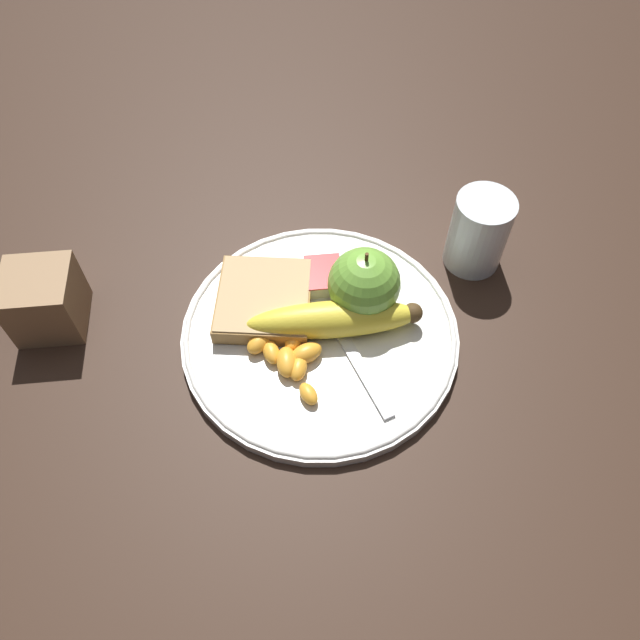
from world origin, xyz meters
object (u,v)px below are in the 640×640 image
Objects in this scene: juice_glass at (478,234)px; jam_packet at (323,277)px; apple at (364,284)px; banana at (335,317)px; condiment_caddy at (45,300)px; bread_slice at (264,300)px; plate at (320,333)px; fork at (336,326)px.

jam_packet is at bearing -80.66° from juice_glass.
apple is 0.04m from banana.
condiment_caddy reaches higher than banana.
plate is at bearing 55.95° from bread_slice.
jam_packet is (-0.06, -0.01, 0.01)m from fork.
plate is 0.28m from condiment_caddy.
juice_glass is 0.19m from fork.
plate is 2.50× the size of bread_slice.
juice_glass is (-0.09, 0.18, 0.03)m from plate.
apple is at bearing -65.39° from juice_glass.
banana is 3.81× the size of jam_packet.
condiment_caddy reaches higher than fork.
banana reaches higher than plate.
apple is 0.33m from condiment_caddy.
apple is at bearing 48.83° from jam_packet.
apple is 0.44× the size of fork.
condiment_caddy is (0.04, -0.46, -0.01)m from juice_glass.
fork is at bearing 64.82° from bread_slice.
bread_slice is at bearing -124.05° from plate.
condiment_caddy reaches higher than jam_packet.
condiment_caddy is at bearing -93.23° from bread_slice.
plate is 3.43× the size of apple.
jam_packet is (-0.03, -0.04, -0.03)m from apple.
apple is 0.46× the size of banana.
juice_glass is 0.18m from jam_packet.
apple reaches higher than plate.
banana is 0.06m from jam_packet.
jam_packet is (-0.06, -0.01, -0.01)m from banana.
juice_glass reaches higher than plate.
banana is 2.55× the size of condiment_caddy.
bread_slice reaches higher than plate.
fork is at bearing 7.42° from jam_packet.
jam_packet is (0.03, -0.17, -0.02)m from juice_glass.
jam_packet is at bearing 170.97° from plate.
apple is (0.06, -0.13, 0.01)m from juice_glass.
bread_slice is at bearing 45.38° from fork.
apple reaches higher than fork.
bread_slice is at bearing -77.53° from juice_glass.
apple reaches higher than juice_glass.
plate is 0.06m from jam_packet.
jam_packet is (-0.06, 0.01, 0.01)m from plate.
jam_packet is (-0.02, 0.07, -0.00)m from bread_slice.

